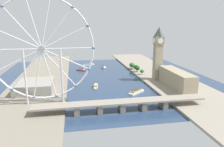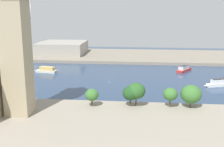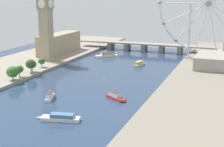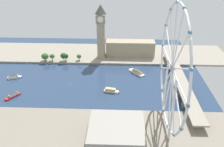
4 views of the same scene
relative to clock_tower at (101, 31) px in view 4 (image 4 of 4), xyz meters
The scene contains 13 objects.
ground_plane 109.98m from the clock_tower, 23.07° to the right, with size 388.87×388.87×0.00m, color navy.
riverbank_left 64.81m from the clock_tower, 116.73° to the right, with size 90.00×520.00×3.00m, color gray.
riverbank_right 208.92m from the clock_tower, 10.89° to the right, with size 90.00×520.00×3.00m, color gray.
clock_tower is the anchor object (origin of this frame).
parliament_block 61.58m from the clock_tower, 102.57° to the left, with size 22.00×84.18×25.98m, color tan.
tree_row_embankment 84.24m from the clock_tower, 76.05° to the right, with size 13.83×66.61×13.89m.
ferris_wheel 198.21m from the clock_tower, 24.79° to the left, with size 125.84×3.20×128.88m.
riverside_hall 206.23m from the clock_tower, ahead, with size 51.53×54.97×14.05m, color gray.
river_bridge 152.98m from the clock_tower, 52.27° to the left, with size 200.87×17.16×11.98m.
tour_boat_0 122.16m from the clock_tower, 11.17° to the left, with size 9.60×23.18×5.43m.
tour_boat_1 93.27m from the clock_tower, 46.87° to the left, with size 29.45×24.79×5.99m.
tour_boat_3 172.27m from the clock_tower, 39.47° to the right, with size 21.91×16.41×5.57m.
tour_boat_4 153.63m from the clock_tower, 57.95° to the right, with size 10.77×21.93×6.04m.
Camera 4 is at (293.30, 72.15, 169.75)m, focal length 38.34 mm.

